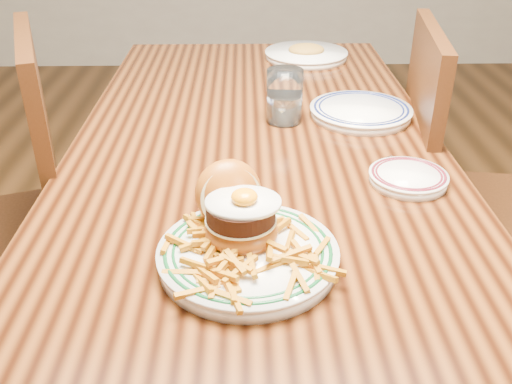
{
  "coord_description": "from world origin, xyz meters",
  "views": [
    {
      "loc": [
        -0.03,
        -1.24,
        1.3
      ],
      "look_at": [
        -0.01,
        -0.46,
        0.85
      ],
      "focal_mm": 40.0,
      "sensor_mm": 36.0,
      "label": 1
    }
  ],
  "objects_px": {
    "chair_left": "(3,225)",
    "side_plate": "(408,177)",
    "table": "(257,167)",
    "chair_right": "(458,197)",
    "main_plate": "(245,238)"
  },
  "relations": [
    {
      "from": "chair_left",
      "to": "main_plate",
      "type": "height_order",
      "value": "chair_left"
    },
    {
      "from": "chair_left",
      "to": "side_plate",
      "type": "xyz_separation_m",
      "value": [
        0.92,
        -0.2,
        0.23
      ]
    },
    {
      "from": "side_plate",
      "to": "chair_left",
      "type": "bearing_deg",
      "value": -175.92
    },
    {
      "from": "chair_left",
      "to": "chair_right",
      "type": "xyz_separation_m",
      "value": [
        1.18,
        0.14,
        -0.01
      ]
    },
    {
      "from": "chair_left",
      "to": "side_plate",
      "type": "bearing_deg",
      "value": -32.05
    },
    {
      "from": "table",
      "to": "side_plate",
      "type": "bearing_deg",
      "value": -39.84
    },
    {
      "from": "side_plate",
      "to": "chair_right",
      "type": "bearing_deg",
      "value": 69.73
    },
    {
      "from": "main_plate",
      "to": "side_plate",
      "type": "height_order",
      "value": "main_plate"
    },
    {
      "from": "table",
      "to": "chair_left",
      "type": "height_order",
      "value": "chair_left"
    },
    {
      "from": "chair_right",
      "to": "side_plate",
      "type": "distance_m",
      "value": 0.49
    },
    {
      "from": "table",
      "to": "main_plate",
      "type": "distance_m",
      "value": 0.51
    },
    {
      "from": "table",
      "to": "chair_right",
      "type": "bearing_deg",
      "value": 9.81
    },
    {
      "from": "table",
      "to": "side_plate",
      "type": "distance_m",
      "value": 0.4
    },
    {
      "from": "chair_left",
      "to": "table",
      "type": "bearing_deg",
      "value": -15.68
    },
    {
      "from": "chair_right",
      "to": "main_plate",
      "type": "bearing_deg",
      "value": 53.9
    }
  ]
}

